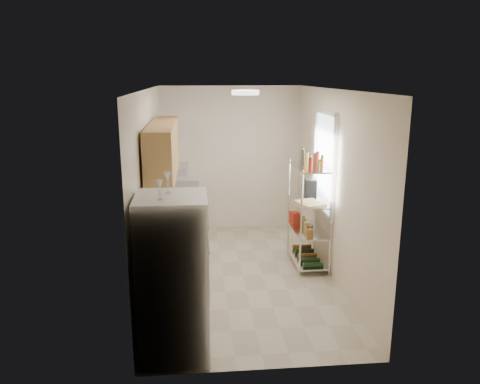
# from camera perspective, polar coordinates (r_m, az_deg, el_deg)

# --- Properties ---
(room) EXTENTS (2.52, 4.42, 2.62)m
(room) POSITION_cam_1_polar(r_m,az_deg,el_deg) (6.35, 0.34, 0.61)
(room) COLOR #C0B59C
(room) RESTS_ON ground
(counter_run) EXTENTS (0.63, 3.51, 0.90)m
(counter_run) POSITION_cam_1_polar(r_m,az_deg,el_deg) (6.99, -7.59, -5.49)
(counter_run) COLOR #B0834B
(counter_run) RESTS_ON ground
(upper_cabinets) EXTENTS (0.33, 2.20, 0.72)m
(upper_cabinets) POSITION_cam_1_polar(r_m,az_deg,el_deg) (6.34, -9.32, 5.10)
(upper_cabinets) COLOR #B0834B
(upper_cabinets) RESTS_ON room
(range_hood) EXTENTS (0.50, 0.60, 0.12)m
(range_hood) POSITION_cam_1_polar(r_m,az_deg,el_deg) (7.19, -8.35, 2.79)
(range_hood) COLOR #B7BABC
(range_hood) RESTS_ON room
(window) EXTENTS (0.06, 1.00, 1.46)m
(window) POSITION_cam_1_polar(r_m,az_deg,el_deg) (6.86, 10.29, 3.54)
(window) COLOR white
(window) RESTS_ON room
(bakers_rack) EXTENTS (0.45, 0.90, 1.73)m
(bakers_rack) POSITION_cam_1_polar(r_m,az_deg,el_deg) (6.85, 8.48, -0.19)
(bakers_rack) COLOR silver
(bakers_rack) RESTS_ON ground
(ceiling_dome) EXTENTS (0.34, 0.34, 0.05)m
(ceiling_dome) POSITION_cam_1_polar(r_m,az_deg,el_deg) (5.88, 0.65, 12.04)
(ceiling_dome) COLOR white
(ceiling_dome) RESTS_ON room
(refrigerator) EXTENTS (0.69, 0.69, 1.67)m
(refrigerator) POSITION_cam_1_polar(r_m,az_deg,el_deg) (4.75, -8.08, -10.23)
(refrigerator) COLOR white
(refrigerator) RESTS_ON ground
(wine_glass_a) EXTENTS (0.07, 0.07, 0.19)m
(wine_glass_a) POSITION_cam_1_polar(r_m,az_deg,el_deg) (4.33, -9.76, 0.26)
(wine_glass_a) COLOR silver
(wine_glass_a) RESTS_ON refrigerator
(wine_glass_b) EXTENTS (0.08, 0.08, 0.21)m
(wine_glass_b) POSITION_cam_1_polar(r_m,az_deg,el_deg) (4.56, -8.79, 1.13)
(wine_glass_b) COLOR silver
(wine_glass_b) RESTS_ON refrigerator
(rice_cooker) EXTENTS (0.24, 0.24, 0.19)m
(rice_cooker) POSITION_cam_1_polar(r_m,az_deg,el_deg) (6.64, -7.90, -1.63)
(rice_cooker) COLOR white
(rice_cooker) RESTS_ON counter_run
(frying_pan_large) EXTENTS (0.32, 0.32, 0.04)m
(frying_pan_large) POSITION_cam_1_polar(r_m,az_deg,el_deg) (7.11, -8.39, -1.22)
(frying_pan_large) COLOR black
(frying_pan_large) RESTS_ON counter_run
(frying_pan_small) EXTENTS (0.30, 0.30, 0.05)m
(frying_pan_small) POSITION_cam_1_polar(r_m,az_deg,el_deg) (7.54, -7.40, -0.27)
(frying_pan_small) COLOR black
(frying_pan_small) RESTS_ON counter_run
(cutting_board) EXTENTS (0.42, 0.47, 0.03)m
(cutting_board) POSITION_cam_1_polar(r_m,az_deg,el_deg) (6.67, 8.55, -1.34)
(cutting_board) COLOR tan
(cutting_board) RESTS_ON bakers_rack
(espresso_machine) EXTENTS (0.18, 0.25, 0.28)m
(espresso_machine) POSITION_cam_1_polar(r_m,az_deg,el_deg) (7.09, 8.59, 0.64)
(espresso_machine) COLOR black
(espresso_machine) RESTS_ON bakers_rack
(storage_bag) EXTENTS (0.14, 0.17, 0.17)m
(storage_bag) POSITION_cam_1_polar(r_m,az_deg,el_deg) (7.26, 6.67, -3.10)
(storage_bag) COLOR maroon
(storage_bag) RESTS_ON bakers_rack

